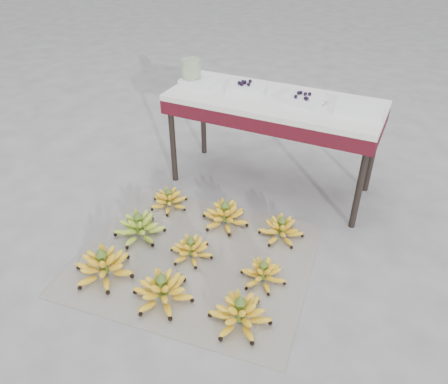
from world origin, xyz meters
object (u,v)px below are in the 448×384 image
at_px(newspaper_mat, 195,258).
at_px(tray_right, 303,99).
at_px(bunch_mid_left, 139,227).
at_px(bunch_mid_right, 263,273).
at_px(vendor_table, 274,109).
at_px(bunch_front_left, 104,266).
at_px(bunch_back_center, 225,215).
at_px(tray_left, 247,88).
at_px(bunch_front_right, 240,313).
at_px(bunch_front_center, 163,290).
at_px(glass_jar, 191,71).
at_px(bunch_back_left, 169,200).
at_px(bunch_back_right, 281,229).
at_px(bunch_mid_center, 191,249).
at_px(tray_far_left, 200,82).
at_px(tray_far_right, 360,108).

xyz_separation_m(newspaper_mat, tray_right, (0.29, 0.88, 0.65)).
bearing_deg(bunch_mid_left, bunch_mid_right, -17.70).
bearing_deg(vendor_table, bunch_front_left, -111.48).
bearing_deg(bunch_back_center, tray_right, 68.73).
bearing_deg(tray_right, tray_left, 175.47).
relative_size(bunch_front_right, tray_right, 1.14).
bearing_deg(bunch_front_right, bunch_front_center, -176.12).
xyz_separation_m(bunch_front_center, glass_jar, (-0.48, 1.21, 0.65)).
bearing_deg(bunch_mid_right, newspaper_mat, -177.63).
distance_m(bunch_mid_left, bunch_mid_right, 0.78).
bearing_deg(bunch_front_right, newspaper_mat, 142.47).
height_order(newspaper_mat, bunch_mid_right, bunch_mid_right).
bearing_deg(bunch_front_center, bunch_back_left, 121.71).
bearing_deg(bunch_front_left, glass_jar, 106.28).
bearing_deg(bunch_back_right, bunch_mid_center, -126.09).
height_order(bunch_front_right, tray_far_left, tray_far_left).
relative_size(bunch_mid_left, bunch_back_center, 1.16).
xyz_separation_m(bunch_mid_center, bunch_back_center, (0.04, 0.34, 0.01)).
bearing_deg(glass_jar, tray_left, 4.23).
height_order(tray_far_right, glass_jar, glass_jar).
relative_size(newspaper_mat, bunch_front_left, 3.46).
xyz_separation_m(tray_far_left, tray_right, (0.70, -0.00, 0.00)).
relative_size(bunch_front_right, tray_far_right, 1.05).
relative_size(tray_left, tray_right, 1.03).
xyz_separation_m(newspaper_mat, bunch_front_left, (-0.36, -0.32, 0.07)).
height_order(bunch_front_right, bunch_mid_right, bunch_front_right).
relative_size(newspaper_mat, vendor_table, 0.95).
height_order(newspaper_mat, bunch_mid_center, bunch_mid_center).
height_order(newspaper_mat, bunch_front_left, bunch_front_left).
relative_size(bunch_mid_center, tray_left, 0.90).
height_order(bunch_mid_right, tray_far_left, tray_far_left).
xyz_separation_m(bunch_mid_left, bunch_back_right, (0.75, 0.34, -0.01)).
relative_size(bunch_front_left, tray_right, 1.40).
relative_size(tray_right, glass_jar, 1.63).
bearing_deg(bunch_mid_center, newspaper_mat, -9.71).
bearing_deg(tray_left, glass_jar, -175.77).
bearing_deg(bunch_mid_left, bunch_front_right, -38.27).
height_order(vendor_table, tray_right, tray_right).
bearing_deg(bunch_front_left, bunch_back_center, 71.04).
bearing_deg(bunch_mid_right, bunch_back_left, 157.88).
xyz_separation_m(bunch_mid_center, bunch_back_right, (0.39, 0.37, 0.00)).
bearing_deg(bunch_mid_center, bunch_front_right, -36.19).
height_order(tray_far_left, tray_left, tray_left).
height_order(bunch_front_center, bunch_back_right, bunch_front_center).
bearing_deg(bunch_back_left, bunch_back_center, 8.12).
bearing_deg(bunch_front_left, bunch_mid_center, 54.38).
height_order(tray_left, tray_far_right, tray_left).
relative_size(newspaper_mat, glass_jar, 7.92).
xyz_separation_m(bunch_mid_right, vendor_table, (-0.29, 0.88, 0.51)).
height_order(bunch_front_left, bunch_mid_right, bunch_front_left).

